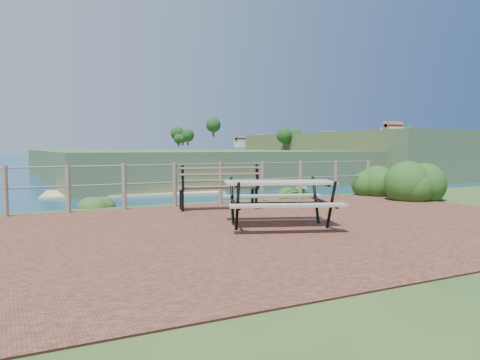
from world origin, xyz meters
name	(u,v)px	position (x,y,z in m)	size (l,w,h in m)	color
ground	(300,225)	(0.00, 0.00, 0.00)	(10.00, 7.00, 0.12)	#5E2A22
ocean	(14,151)	(0.00, 200.00, 0.00)	(1200.00, 1200.00, 0.00)	navy
safety_railing	(221,181)	(0.00, 3.35, 0.57)	(9.40, 0.10, 1.00)	#6B5B4C
distant_bay	(350,152)	(173.07, 202.61, -1.52)	(290.00, 232.36, 24.00)	#335028
picnic_table	(279,199)	(-0.46, -0.04, 0.49)	(1.98, 1.50, 0.77)	#9D998D
park_bench	(219,181)	(-0.47, 2.44, 0.64)	(1.79, 0.83, 0.98)	brown
shrub_right_front	(412,199)	(4.95, 2.06, 0.00)	(1.28, 1.28, 1.82)	#164717
shrub_right_edge	(371,196)	(4.50, 3.09, 0.00)	(1.12, 1.12, 1.60)	#164717
shrub_lip_west	(97,207)	(-2.73, 4.16, 0.00)	(0.74, 0.74, 0.46)	#2A4C1C
shrub_lip_east	(291,197)	(2.37, 3.90, 0.00)	(0.69, 0.69, 0.40)	#164717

